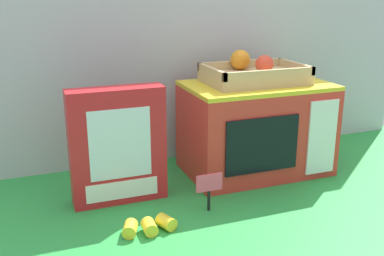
% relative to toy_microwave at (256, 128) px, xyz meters
% --- Properties ---
extents(ground_plane, '(1.70, 1.70, 0.00)m').
position_rel_toy_microwave_xyz_m(ground_plane, '(-0.12, -0.06, -0.14)').
color(ground_plane, green).
rests_on(ground_plane, ground).
extents(display_back_panel, '(1.61, 0.03, 0.75)m').
position_rel_toy_microwave_xyz_m(display_back_panel, '(-0.12, 0.21, 0.24)').
color(display_back_panel, '#B7BABF').
rests_on(display_back_panel, ground).
extents(toy_microwave, '(0.43, 0.27, 0.27)m').
position_rel_toy_microwave_xyz_m(toy_microwave, '(0.00, 0.00, 0.00)').
color(toy_microwave, red).
rests_on(toy_microwave, ground).
extents(food_groups_crate, '(0.29, 0.19, 0.09)m').
position_rel_toy_microwave_xyz_m(food_groups_crate, '(-0.01, 0.02, 0.16)').
color(food_groups_crate, tan).
rests_on(food_groups_crate, toy_microwave).
extents(cookie_set_box, '(0.25, 0.07, 0.31)m').
position_rel_toy_microwave_xyz_m(cookie_set_box, '(-0.44, -0.06, 0.02)').
color(cookie_set_box, red).
rests_on(cookie_set_box, ground).
extents(price_sign, '(0.07, 0.01, 0.10)m').
position_rel_toy_microwave_xyz_m(price_sign, '(-0.24, -0.20, -0.07)').
color(price_sign, black).
rests_on(price_sign, ground).
extents(loose_toy_banana, '(0.13, 0.06, 0.03)m').
position_rel_toy_microwave_xyz_m(loose_toy_banana, '(-0.41, -0.25, -0.12)').
color(loose_toy_banana, yellow).
rests_on(loose_toy_banana, ground).
extents(loose_toy_apple, '(0.07, 0.07, 0.07)m').
position_rel_toy_microwave_xyz_m(loose_toy_apple, '(0.28, 0.05, -0.10)').
color(loose_toy_apple, red).
rests_on(loose_toy_apple, ground).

